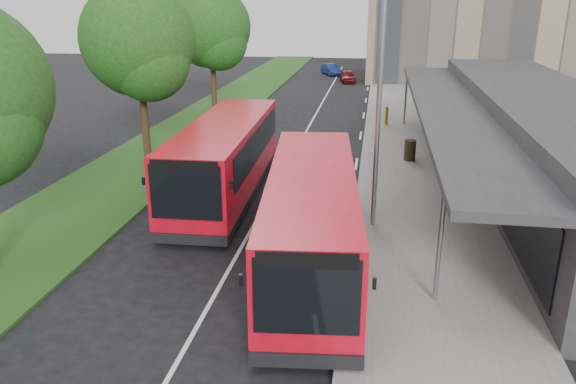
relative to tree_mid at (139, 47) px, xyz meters
name	(u,v)px	position (x,y,z in m)	size (l,w,h in m)	color
ground	(244,244)	(7.01, -9.05, -5.51)	(120.00, 120.00, 0.00)	black
pavement	(405,122)	(13.01, 10.95, -5.43)	(5.00, 80.00, 0.15)	slate
grass_verge	(211,116)	(0.01, 10.95, -5.46)	(5.00, 80.00, 0.10)	#244E19
lane_centre_line	(303,137)	(7.01, 5.95, -5.50)	(0.12, 70.00, 0.01)	silver
kerb_dashes	(362,125)	(10.31, 9.95, -5.50)	(0.12, 56.00, 0.01)	silver
station_building	(535,139)	(17.87, -1.05, -3.47)	(7.70, 26.00, 4.00)	#292A2C
tree_mid	(139,47)	(0.00, 0.00, 0.00)	(5.31, 5.31, 8.53)	#301D13
tree_far	(211,33)	(0.00, 12.00, -0.05)	(5.26, 5.26, 8.45)	#301D13
lamp_post_near	(377,94)	(11.13, -7.05, -0.79)	(1.44, 0.28, 8.00)	gray
lamp_post_far	(379,45)	(11.13, 12.95, -0.79)	(1.44, 0.28, 8.00)	gray
bus_main	(311,220)	(9.42, -10.38, -3.99)	(3.65, 10.65, 2.96)	red
bus_second	(225,159)	(5.24, -4.53, -3.94)	(3.11, 10.87, 3.05)	red
litter_bin	(410,150)	(12.87, 1.53, -4.86)	(0.56, 0.56, 1.00)	#322314
bollard	(387,116)	(11.80, 9.40, -4.78)	(0.18, 0.18, 1.15)	#FFB10D
car_near	(348,76)	(8.31, 28.68, -4.95)	(1.32, 3.29, 1.12)	#610D10
car_far	(331,69)	(6.29, 33.67, -4.94)	(1.20, 3.43, 1.13)	navy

